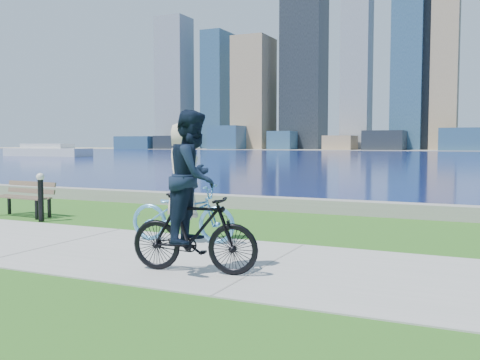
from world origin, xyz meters
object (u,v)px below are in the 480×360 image
at_px(bollard_lamp, 41,194).
at_px(cyclist_woman, 183,198).
at_px(park_bench, 25,195).
at_px(cyclist_man, 194,205).

relative_size(bollard_lamp, cyclist_woman, 0.52).
height_order(bollard_lamp, cyclist_woman, cyclist_woman).
bearing_deg(bollard_lamp, cyclist_woman, -11.35).
bearing_deg(bollard_lamp, park_bench, 153.53).
relative_size(cyclist_woman, cyclist_man, 0.97).
distance_m(park_bench, cyclist_woman, 5.52).
xyz_separation_m(cyclist_woman, cyclist_man, (1.34, -1.94, 0.14)).
xyz_separation_m(bollard_lamp, cyclist_man, (5.65, -2.81, 0.32)).
height_order(cyclist_woman, cyclist_man, cyclist_man).
distance_m(bollard_lamp, cyclist_woman, 4.40).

